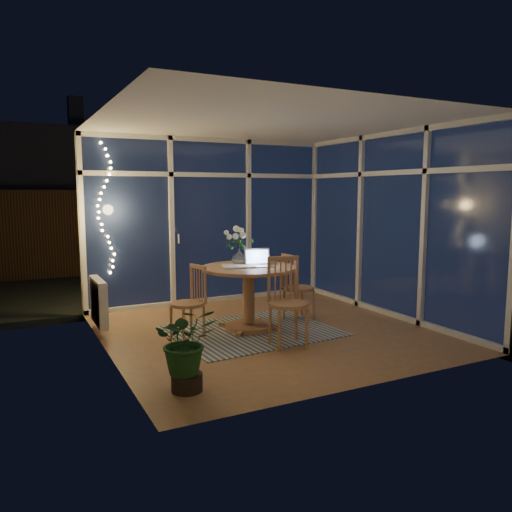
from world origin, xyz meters
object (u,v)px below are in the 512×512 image
laptop (259,257)px  chair_front (288,302)px  flower_vase (239,257)px  potted_plant (186,350)px  dining_table (249,298)px  chair_right (299,287)px  chair_left (187,302)px

laptop → chair_front: bearing=-77.3°
flower_vase → potted_plant: bearing=-127.1°
dining_table → flower_vase: (-0.03, 0.22, 0.52)m
chair_right → laptop: (-0.70, -0.18, 0.47)m
chair_front → dining_table: bearing=107.6°
dining_table → flower_vase: flower_vase is taller
dining_table → potted_plant: dining_table is taller
dining_table → potted_plant: 2.06m
dining_table → chair_left: chair_left is taller
chair_front → potted_plant: (-1.47, -0.72, -0.14)m
chair_left → chair_right: (1.66, 0.15, 0.02)m
chair_right → laptop: 0.87m
chair_front → chair_left: bearing=149.8°
chair_front → flower_vase: 1.13m
dining_table → chair_left: 0.83m
chair_left → potted_plant: chair_left is taller
laptop → flower_vase: laptop is taller
chair_left → flower_vase: (0.80, 0.24, 0.48)m
chair_front → flower_vase: chair_front is taller
dining_table → laptop: 0.55m
laptop → flower_vase: size_ratio=1.58×
chair_front → laptop: laptop is taller
dining_table → chair_right: bearing=8.4°
chair_left → potted_plant: bearing=-32.4°
chair_left → chair_right: size_ratio=0.96×
potted_plant → chair_front: bearing=26.1°
potted_plant → chair_right: bearing=37.3°
chair_front → flower_vase: size_ratio=4.95×
chair_right → potted_plant: 2.75m
chair_left → chair_right: chair_right is taller
chair_right → chair_front: (-0.72, -0.95, 0.05)m
chair_right → laptop: size_ratio=2.84×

